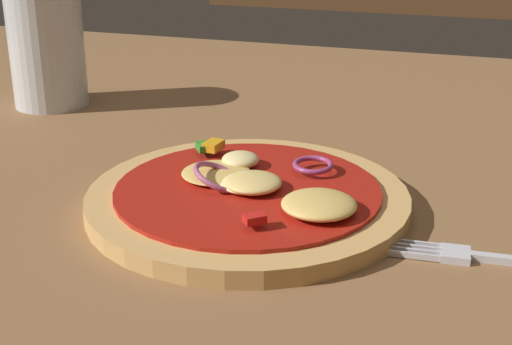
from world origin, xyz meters
The scene contains 3 objects.
dining_table centered at (0.00, 0.00, 0.02)m, with size 1.34×1.04×0.04m.
pizza centered at (-0.02, -0.03, 0.05)m, with size 0.23×0.23×0.03m.
beer_glass centered at (-0.30, 0.16, 0.09)m, with size 0.08×0.08×0.11m.
Camera 1 is at (0.13, -0.49, 0.26)m, focal length 52.42 mm.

